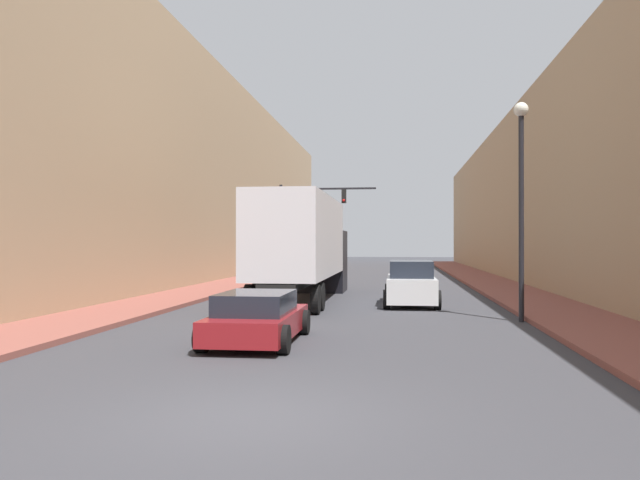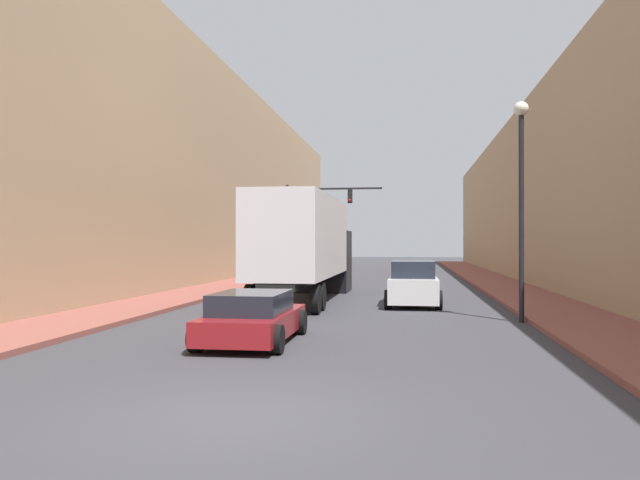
{
  "view_description": "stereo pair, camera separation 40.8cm",
  "coord_description": "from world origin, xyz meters",
  "views": [
    {
      "loc": [
        1.99,
        -8.36,
        2.39
      ],
      "look_at": [
        -0.56,
        12.13,
        2.49
      ],
      "focal_mm": 35.0,
      "sensor_mm": 36.0,
      "label": 1
    },
    {
      "loc": [
        2.4,
        -8.31,
        2.39
      ],
      "look_at": [
        -0.56,
        12.13,
        2.49
      ],
      "focal_mm": 35.0,
      "sensor_mm": 36.0,
      "label": 2
    }
  ],
  "objects": [
    {
      "name": "ground_plane",
      "position": [
        0.0,
        0.0,
        0.0
      ],
      "size": [
        200.0,
        200.0,
        0.0
      ],
      "primitive_type": "plane",
      "color": "#38383D"
    },
    {
      "name": "sidewalk_right",
      "position": [
        7.38,
        30.0,
        0.07
      ],
      "size": [
        3.01,
        80.0,
        0.15
      ],
      "color": "brown",
      "rests_on": "ground"
    },
    {
      "name": "sidewalk_left",
      "position": [
        -7.38,
        30.0,
        0.07
      ],
      "size": [
        3.01,
        80.0,
        0.15
      ],
      "color": "brown",
      "rests_on": "ground"
    },
    {
      "name": "building_right",
      "position": [
        11.88,
        30.0,
        5.28
      ],
      "size": [
        6.0,
        80.0,
        10.57
      ],
      "color": "tan",
      "rests_on": "ground"
    },
    {
      "name": "building_left",
      "position": [
        -11.88,
        30.0,
        6.75
      ],
      "size": [
        6.0,
        80.0,
        13.5
      ],
      "color": "tan",
      "rests_on": "ground"
    },
    {
      "name": "semi_truck",
      "position": [
        -1.86,
        17.29,
        2.33
      ],
      "size": [
        2.58,
        12.51,
        4.2
      ],
      "color": "silver",
      "rests_on": "ground"
    },
    {
      "name": "sedan_car",
      "position": [
        -1.34,
        6.28,
        0.59
      ],
      "size": [
        2.06,
        4.28,
        1.22
      ],
      "color": "maroon",
      "rests_on": "ground"
    },
    {
      "name": "suv_car",
      "position": [
        2.51,
        16.0,
        0.81
      ],
      "size": [
        2.06,
        4.71,
        1.71
      ],
      "color": "silver",
      "rests_on": "ground"
    },
    {
      "name": "traffic_signal_gantry",
      "position": [
        -4.2,
        32.49,
        4.36
      ],
      "size": [
        6.42,
        0.35,
        6.29
      ],
      "color": "black",
      "rests_on": "ground"
    },
    {
      "name": "street_lamp",
      "position": [
        5.72,
        11.13,
        4.29
      ],
      "size": [
        0.44,
        0.44,
        6.67
      ],
      "color": "black",
      "rests_on": "ground"
    }
  ]
}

